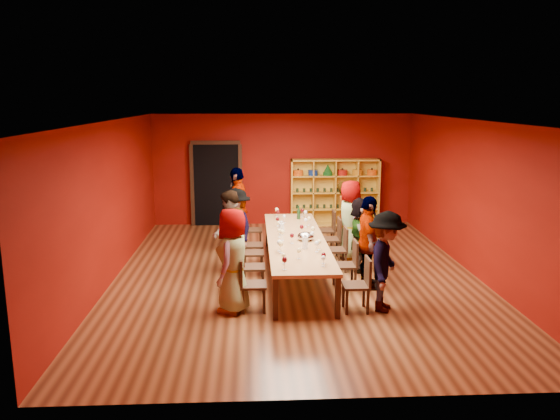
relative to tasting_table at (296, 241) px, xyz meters
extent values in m
cube|color=#542B16|center=(0.00, 0.00, -0.71)|extent=(7.10, 9.10, 0.02)
cube|color=#6C0B05|center=(0.00, 4.51, 0.80)|extent=(7.10, 0.02, 3.00)
cube|color=#6C0B05|center=(0.00, -4.51, 0.80)|extent=(7.10, 0.02, 3.00)
cube|color=#6C0B05|center=(-3.51, 0.00, 0.80)|extent=(0.02, 9.10, 3.00)
cube|color=#6C0B05|center=(3.51, 0.00, 0.80)|extent=(0.02, 9.10, 3.00)
cube|color=silver|center=(0.00, 0.00, 2.31)|extent=(7.10, 9.10, 0.02)
cube|color=#AB7947|center=(0.00, 0.00, 0.02)|extent=(1.10, 4.50, 0.06)
cube|color=black|center=(-0.49, -2.17, -0.35)|extent=(0.08, 0.08, 0.69)
cube|color=black|center=(-0.49, 2.17, -0.35)|extent=(0.08, 0.08, 0.69)
cube|color=black|center=(0.49, -2.17, -0.35)|extent=(0.08, 0.08, 0.69)
cube|color=black|center=(0.49, 2.17, -0.35)|extent=(0.08, 0.08, 0.69)
cube|color=black|center=(-1.80, 4.44, 0.40)|extent=(1.20, 0.14, 2.20)
cube|color=black|center=(-1.80, 4.37, 1.55)|extent=(1.32, 0.06, 0.10)
cube|color=black|center=(-2.45, 4.37, 0.40)|extent=(0.10, 0.06, 2.20)
cube|color=black|center=(-1.15, 4.37, 0.40)|extent=(0.10, 0.06, 2.20)
cube|color=gold|center=(0.22, 4.28, 0.20)|extent=(0.04, 0.40, 1.80)
cube|color=gold|center=(2.58, 4.28, 0.20)|extent=(0.04, 0.40, 1.80)
cube|color=gold|center=(1.40, 4.28, 1.08)|extent=(2.40, 0.40, 0.04)
cube|color=gold|center=(1.40, 4.28, -0.68)|extent=(2.40, 0.40, 0.04)
cube|color=gold|center=(1.40, 4.47, 0.20)|extent=(2.40, 0.02, 1.80)
cube|color=gold|center=(1.40, 4.28, -0.25)|extent=(2.36, 0.38, 0.03)
cube|color=gold|center=(1.40, 4.28, 0.20)|extent=(2.36, 0.38, 0.03)
cube|color=gold|center=(1.40, 4.28, 0.65)|extent=(2.36, 0.38, 0.03)
cube|color=gold|center=(0.80, 4.28, 0.20)|extent=(0.03, 0.38, 1.76)
cube|color=gold|center=(1.40, 4.28, 0.20)|extent=(0.03, 0.38, 1.76)
cube|color=gold|center=(2.00, 4.28, 0.20)|extent=(0.03, 0.38, 1.76)
cylinder|color=#EF5D0E|center=(0.40, 4.28, 0.74)|extent=(0.26, 0.26, 0.15)
sphere|color=black|center=(0.40, 4.28, 0.84)|extent=(0.05, 0.05, 0.05)
cylinder|color=navy|center=(0.80, 4.28, 0.74)|extent=(0.26, 0.26, 0.15)
sphere|color=black|center=(0.80, 4.28, 0.84)|extent=(0.05, 0.05, 0.05)
cylinder|color=#165A20|center=(1.20, 4.28, 0.71)|extent=(0.26, 0.26, 0.08)
cone|color=#165A20|center=(1.20, 4.28, 0.86)|extent=(0.24, 0.24, 0.22)
cylinder|color=#AD1C13|center=(1.60, 4.28, 0.74)|extent=(0.26, 0.26, 0.15)
sphere|color=black|center=(1.60, 4.28, 0.84)|extent=(0.05, 0.05, 0.05)
cylinder|color=orange|center=(2.00, 4.28, 0.74)|extent=(0.26, 0.26, 0.15)
sphere|color=black|center=(2.00, 4.28, 0.84)|extent=(0.05, 0.05, 0.05)
cylinder|color=#EF5D0E|center=(2.40, 4.28, 0.74)|extent=(0.26, 0.26, 0.15)
sphere|color=black|center=(2.40, 4.28, 0.84)|extent=(0.05, 0.05, 0.05)
cylinder|color=#1B301F|center=(0.38, 4.28, -0.18)|extent=(0.07, 0.07, 0.10)
cylinder|color=#1B301F|center=(0.56, 4.28, -0.18)|extent=(0.07, 0.07, 0.10)
cylinder|color=#1B301F|center=(0.75, 4.28, -0.18)|extent=(0.07, 0.07, 0.10)
cylinder|color=#1B301F|center=(0.93, 4.28, -0.18)|extent=(0.07, 0.07, 0.10)
cylinder|color=#1B301F|center=(1.12, 4.28, -0.18)|extent=(0.07, 0.07, 0.10)
cylinder|color=#1B301F|center=(1.30, 4.28, -0.18)|extent=(0.07, 0.07, 0.10)
cylinder|color=#1B301F|center=(1.49, 4.28, -0.18)|extent=(0.07, 0.07, 0.10)
cylinder|color=#1B301F|center=(1.67, 4.28, -0.18)|extent=(0.07, 0.07, 0.10)
cylinder|color=#1B301F|center=(1.86, 4.28, -0.18)|extent=(0.07, 0.07, 0.10)
cylinder|color=#1B301F|center=(2.04, 4.28, -0.18)|extent=(0.07, 0.07, 0.10)
cylinder|color=#1B301F|center=(2.23, 4.28, -0.18)|extent=(0.07, 0.07, 0.10)
cylinder|color=#1B301F|center=(2.42, 4.28, -0.18)|extent=(0.07, 0.07, 0.10)
cylinder|color=#1B301F|center=(0.38, 4.28, 0.27)|extent=(0.07, 0.07, 0.10)
cylinder|color=#1B301F|center=(0.56, 4.28, 0.27)|extent=(0.07, 0.07, 0.10)
cylinder|color=#1B301F|center=(0.75, 4.28, 0.27)|extent=(0.07, 0.07, 0.10)
cylinder|color=#1B301F|center=(0.93, 4.28, 0.27)|extent=(0.07, 0.07, 0.10)
cylinder|color=#1B301F|center=(1.12, 4.28, 0.27)|extent=(0.07, 0.07, 0.10)
cylinder|color=#1B301F|center=(1.30, 4.28, 0.27)|extent=(0.07, 0.07, 0.10)
cylinder|color=#1B301F|center=(1.49, 4.28, 0.27)|extent=(0.07, 0.07, 0.10)
cylinder|color=#1B301F|center=(1.67, 4.28, 0.27)|extent=(0.07, 0.07, 0.10)
cylinder|color=#1B301F|center=(1.86, 4.28, 0.27)|extent=(0.07, 0.07, 0.10)
cylinder|color=#1B301F|center=(2.04, 4.28, 0.27)|extent=(0.07, 0.07, 0.10)
cylinder|color=#1B301F|center=(2.23, 4.28, 0.27)|extent=(0.07, 0.07, 0.10)
cylinder|color=#1B301F|center=(2.42, 4.28, 0.27)|extent=(0.07, 0.07, 0.10)
cube|color=black|center=(-0.83, -1.75, -0.27)|extent=(0.42, 0.42, 0.04)
cube|color=black|center=(-1.02, -1.75, -0.03)|extent=(0.04, 0.40, 0.44)
cube|color=black|center=(-1.00, -1.92, -0.49)|extent=(0.04, 0.04, 0.41)
cube|color=black|center=(-0.66, -1.92, -0.49)|extent=(0.04, 0.04, 0.41)
cube|color=black|center=(-1.00, -1.58, -0.49)|extent=(0.04, 0.04, 0.41)
cube|color=black|center=(-0.66, -1.58, -0.49)|extent=(0.04, 0.04, 0.41)
imported|color=silver|center=(-1.15, -1.75, 0.15)|extent=(0.68, 0.93, 1.70)
cube|color=black|center=(-0.83, -0.80, -0.27)|extent=(0.42, 0.42, 0.04)
cube|color=black|center=(-1.02, -0.80, -0.03)|extent=(0.04, 0.40, 0.44)
cube|color=black|center=(-1.00, -0.97, -0.49)|extent=(0.04, 0.04, 0.41)
cube|color=black|center=(-0.66, -0.97, -0.49)|extent=(0.04, 0.04, 0.41)
cube|color=black|center=(-1.00, -0.63, -0.49)|extent=(0.04, 0.04, 0.41)
cube|color=black|center=(-0.66, -0.63, -0.49)|extent=(0.04, 0.04, 0.41)
imported|color=#121532|center=(-1.16, -0.80, 0.06)|extent=(0.43, 0.57, 1.51)
cube|color=black|center=(-0.83, 0.11, -0.27)|extent=(0.42, 0.42, 0.04)
cube|color=black|center=(-1.02, 0.11, -0.03)|extent=(0.04, 0.40, 0.44)
cube|color=black|center=(-1.00, -0.06, -0.49)|extent=(0.04, 0.04, 0.41)
cube|color=black|center=(-0.66, -0.06, -0.49)|extent=(0.04, 0.04, 0.41)
cube|color=black|center=(-1.00, 0.28, -0.49)|extent=(0.04, 0.04, 0.41)
cube|color=black|center=(-0.66, 0.28, -0.49)|extent=(0.04, 0.04, 0.41)
imported|color=#4C4D51|center=(-1.28, 0.11, 0.14)|extent=(0.64, 0.90, 1.67)
cube|color=black|center=(-0.83, 0.69, -0.27)|extent=(0.42, 0.42, 0.04)
cube|color=black|center=(-1.02, 0.69, -0.03)|extent=(0.04, 0.40, 0.44)
cube|color=black|center=(-1.00, 0.52, -0.49)|extent=(0.04, 0.04, 0.41)
cube|color=black|center=(-0.66, 0.52, -0.49)|extent=(0.04, 0.04, 0.41)
cube|color=black|center=(-1.00, 0.86, -0.49)|extent=(0.04, 0.04, 0.41)
cube|color=black|center=(-0.66, 0.86, -0.49)|extent=(0.04, 0.04, 0.41)
imported|color=#16183C|center=(-1.16, 0.69, 0.11)|extent=(0.81, 1.13, 1.62)
cube|color=black|center=(-0.83, 2.00, -0.27)|extent=(0.42, 0.42, 0.04)
cube|color=black|center=(-1.02, 2.00, -0.03)|extent=(0.04, 0.40, 0.44)
cube|color=black|center=(-1.00, 1.83, -0.49)|extent=(0.04, 0.04, 0.41)
cube|color=black|center=(-0.66, 1.83, -0.49)|extent=(0.04, 0.04, 0.41)
cube|color=black|center=(-1.00, 2.17, -0.49)|extent=(0.04, 0.04, 0.41)
cube|color=black|center=(-0.66, 2.17, -0.49)|extent=(0.04, 0.04, 0.41)
imported|color=silver|center=(-1.17, 2.00, 0.24)|extent=(0.64, 1.16, 1.88)
cube|color=black|center=(0.83, -1.86, -0.27)|extent=(0.42, 0.42, 0.04)
cube|color=black|center=(1.02, -1.86, -0.03)|extent=(0.04, 0.40, 0.44)
cube|color=black|center=(0.66, -2.03, -0.49)|extent=(0.04, 0.04, 0.41)
cube|color=black|center=(1.00, -2.03, -0.49)|extent=(0.04, 0.04, 0.41)
cube|color=black|center=(0.66, -1.69, -0.49)|extent=(0.04, 0.04, 0.41)
cube|color=black|center=(1.00, -1.69, -0.49)|extent=(0.04, 0.04, 0.41)
imported|color=#494A4E|center=(1.31, -1.86, 0.13)|extent=(0.82, 1.15, 1.65)
cube|color=black|center=(0.83, -0.78, -0.27)|extent=(0.42, 0.42, 0.04)
cube|color=black|center=(1.02, -0.78, -0.03)|extent=(0.04, 0.40, 0.44)
cube|color=black|center=(0.66, -0.95, -0.49)|extent=(0.04, 0.04, 0.41)
cube|color=black|center=(1.00, -0.95, -0.49)|extent=(0.04, 0.04, 0.41)
cube|color=black|center=(0.66, -0.61, -0.49)|extent=(0.04, 0.04, 0.41)
cube|color=black|center=(1.00, -0.61, -0.49)|extent=(0.04, 0.04, 0.41)
imported|color=#D18C99|center=(1.25, -0.78, 0.15)|extent=(0.53, 1.03, 1.71)
cube|color=black|center=(0.83, 0.25, -0.27)|extent=(0.42, 0.42, 0.04)
cube|color=black|center=(1.02, 0.25, -0.03)|extent=(0.04, 0.40, 0.44)
cube|color=black|center=(0.66, 0.08, -0.49)|extent=(0.04, 0.04, 0.41)
cube|color=black|center=(1.00, 0.08, -0.49)|extent=(0.04, 0.04, 0.41)
cube|color=black|center=(0.66, 0.42, -0.49)|extent=(0.04, 0.04, 0.41)
cube|color=black|center=(1.00, 0.42, -0.49)|extent=(0.04, 0.04, 0.41)
imported|color=#515157|center=(1.32, 0.25, 0.05)|extent=(0.46, 1.40, 1.49)
cube|color=black|center=(0.83, 1.08, -0.27)|extent=(0.42, 0.42, 0.04)
cube|color=black|center=(1.02, 1.08, -0.03)|extent=(0.04, 0.40, 0.44)
cube|color=black|center=(0.66, 0.91, -0.49)|extent=(0.04, 0.04, 0.41)
cube|color=black|center=(1.00, 0.91, -0.49)|extent=(0.04, 0.04, 0.41)
cube|color=black|center=(0.66, 1.25, -0.49)|extent=(0.04, 0.04, 0.41)
cube|color=black|center=(1.00, 1.25, -0.49)|extent=(0.04, 0.04, 0.41)
imported|color=#5582AF|center=(1.25, 1.08, 0.15)|extent=(0.60, 0.90, 1.71)
cube|color=black|center=(0.83, 1.88, -0.27)|extent=(0.42, 0.42, 0.04)
cube|color=black|center=(1.02, 1.88, -0.03)|extent=(0.04, 0.40, 0.44)
cube|color=black|center=(0.66, 1.71, -0.49)|extent=(0.04, 0.04, 0.41)
cube|color=black|center=(1.00, 1.71, -0.49)|extent=(0.04, 0.04, 0.41)
cube|color=black|center=(0.66, 2.05, -0.49)|extent=(0.04, 0.04, 0.41)
cube|color=black|center=(1.00, 2.05, -0.49)|extent=(0.04, 0.04, 0.41)
imported|color=#5D8AC0|center=(1.28, 1.88, 0.08)|extent=(0.58, 0.68, 1.56)
cylinder|color=white|center=(0.32, -1.69, 0.05)|extent=(0.06, 0.06, 0.01)
cylinder|color=white|center=(0.32, -1.69, 0.11)|extent=(0.01, 0.01, 0.11)
ellipsoid|color=#44070C|center=(0.32, -1.69, 0.20)|extent=(0.08, 0.08, 0.09)
cylinder|color=white|center=(0.30, -0.20, 0.05)|extent=(0.06, 0.06, 0.01)
cylinder|color=white|center=(0.30, -0.20, 0.11)|extent=(0.01, 0.01, 0.10)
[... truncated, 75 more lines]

